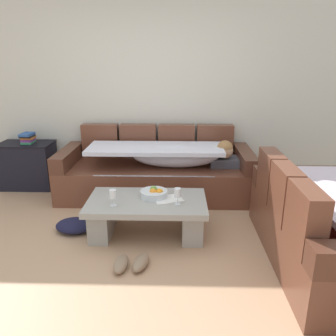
# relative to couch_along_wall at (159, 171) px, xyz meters

# --- Properties ---
(ground_plane) EXTENTS (14.00, 14.00, 0.00)m
(ground_plane) POSITION_rel_couch_along_wall_xyz_m (-0.29, -1.63, -0.33)
(ground_plane) COLOR tan
(back_wall) EXTENTS (9.00, 0.10, 2.70)m
(back_wall) POSITION_rel_couch_along_wall_xyz_m (-0.29, 0.52, 1.02)
(back_wall) COLOR silver
(back_wall) RESTS_ON ground_plane
(couch_along_wall) EXTENTS (2.48, 0.92, 0.88)m
(couch_along_wall) POSITION_rel_couch_along_wall_xyz_m (0.00, 0.00, 0.00)
(couch_along_wall) COLOR brown
(couch_along_wall) RESTS_ON ground_plane
(couch_near_window) EXTENTS (0.92, 1.78, 0.88)m
(couch_near_window) POSITION_rel_couch_along_wall_xyz_m (1.52, -1.52, 0.01)
(couch_near_window) COLOR brown
(couch_near_window) RESTS_ON ground_plane
(coffee_table) EXTENTS (1.20, 0.68, 0.38)m
(coffee_table) POSITION_rel_couch_along_wall_xyz_m (-0.07, -1.07, -0.09)
(coffee_table) COLOR #9C9B94
(coffee_table) RESTS_ON ground_plane
(fruit_bowl) EXTENTS (0.28, 0.28, 0.10)m
(fruit_bowl) POSITION_rel_couch_along_wall_xyz_m (0.00, -0.99, 0.09)
(fruit_bowl) COLOR silver
(fruit_bowl) RESTS_ON coffee_table
(wine_glass_near_left) EXTENTS (0.07, 0.07, 0.17)m
(wine_glass_near_left) POSITION_rel_couch_along_wall_xyz_m (-0.38, -1.22, 0.17)
(wine_glass_near_left) COLOR silver
(wine_glass_near_left) RESTS_ON coffee_table
(wine_glass_near_right) EXTENTS (0.07, 0.07, 0.17)m
(wine_glass_near_right) POSITION_rel_couch_along_wall_xyz_m (0.24, -1.17, 0.17)
(wine_glass_near_right) COLOR silver
(wine_glass_near_right) RESTS_ON coffee_table
(open_magazine) EXTENTS (0.33, 0.29, 0.01)m
(open_magazine) POSITION_rel_couch_along_wall_xyz_m (0.15, -1.06, 0.06)
(open_magazine) COLOR white
(open_magazine) RESTS_ON coffee_table
(side_cabinet) EXTENTS (0.72, 0.44, 0.64)m
(side_cabinet) POSITION_rel_couch_along_wall_xyz_m (-1.85, 0.22, -0.01)
(side_cabinet) COLOR black
(side_cabinet) RESTS_ON ground_plane
(book_stack_on_cabinet) EXTENTS (0.18, 0.23, 0.14)m
(book_stack_on_cabinet) POSITION_rel_couch_along_wall_xyz_m (-1.81, 0.22, 0.38)
(book_stack_on_cabinet) COLOR #338C59
(book_stack_on_cabinet) RESTS_ON side_cabinet
(pair_of_shoes) EXTENTS (0.33, 0.31, 0.09)m
(pair_of_shoes) POSITION_rel_couch_along_wall_xyz_m (-0.16, -1.68, -0.28)
(pair_of_shoes) COLOR #8C7259
(pair_of_shoes) RESTS_ON ground_plane
(crumpled_garment) EXTENTS (0.42, 0.35, 0.12)m
(crumpled_garment) POSITION_rel_couch_along_wall_xyz_m (-0.84, -1.04, -0.27)
(crumpled_garment) COLOR #191933
(crumpled_garment) RESTS_ON ground_plane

